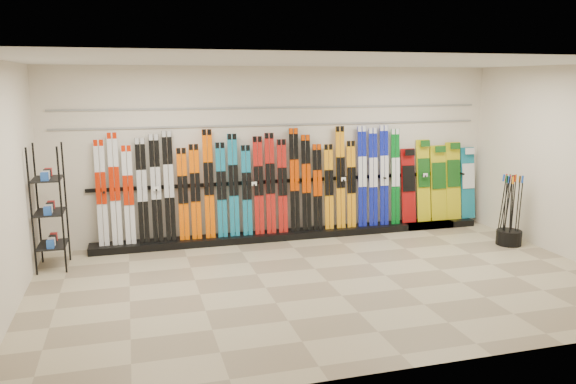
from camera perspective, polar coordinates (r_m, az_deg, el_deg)
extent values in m
plane|color=gray|center=(7.96, 4.02, -9.04)|extent=(8.00, 8.00, 0.00)
plane|color=beige|center=(9.94, -0.76, 3.98)|extent=(8.00, 0.00, 8.00)
plane|color=beige|center=(7.27, -26.96, 0.04)|extent=(0.00, 5.00, 5.00)
plane|color=beige|center=(9.69, 27.02, 2.56)|extent=(0.00, 5.00, 5.00)
plane|color=silver|center=(7.47, 4.35, 13.07)|extent=(8.00, 8.00, 0.00)
cube|color=black|center=(10.07, 0.82, -4.28)|extent=(8.00, 0.40, 0.12)
cube|color=silver|center=(9.50, -18.44, -0.13)|extent=(0.17, 0.17, 1.72)
cube|color=silver|center=(9.49, -17.19, 0.27)|extent=(0.17, 0.18, 1.83)
cube|color=silver|center=(9.50, -15.89, -0.30)|extent=(0.17, 0.16, 1.61)
cube|color=black|center=(9.49, -14.59, 0.11)|extent=(0.17, 0.17, 1.73)
cube|color=black|center=(9.49, -13.27, 0.35)|extent=(0.17, 0.17, 1.78)
cube|color=black|center=(9.50, -12.00, 0.56)|extent=(0.17, 0.18, 1.83)
cube|color=#F25B00|center=(9.53, -10.62, -0.23)|extent=(0.17, 0.15, 1.54)
cube|color=#F25B00|center=(9.55, -9.40, 0.01)|extent=(0.17, 0.16, 1.60)
cube|color=#F25B00|center=(9.57, -8.06, 0.80)|extent=(0.17, 0.18, 1.84)
cube|color=#147293|center=(9.61, -6.78, 0.19)|extent=(0.17, 0.16, 1.62)
cube|color=#147293|center=(9.64, -5.56, 0.68)|extent=(0.17, 0.17, 1.76)
cube|color=#147293|center=(9.69, -4.21, 0.16)|extent=(0.17, 0.15, 1.56)
cube|color=#B11812|center=(9.72, -3.01, 0.65)|extent=(0.17, 0.17, 1.70)
cube|color=#B11812|center=(9.77, -1.81, 0.86)|extent=(0.17, 0.17, 1.75)
cube|color=#B11812|center=(9.83, -0.57, 0.59)|extent=(0.17, 0.16, 1.64)
cube|color=black|center=(9.88, 0.66, 1.20)|extent=(0.17, 0.18, 1.83)
cube|color=black|center=(9.95, 1.87, 0.91)|extent=(0.17, 0.17, 1.71)
cube|color=black|center=(10.02, 3.01, 0.48)|extent=(0.17, 0.15, 1.54)
cube|color=orange|center=(10.09, 4.18, 0.52)|extent=(0.17, 0.15, 1.53)
cube|color=orange|center=(10.16, 5.35, 1.47)|extent=(0.17, 0.18, 1.84)
cube|color=orange|center=(10.25, 6.44, 0.78)|extent=(0.17, 0.16, 1.57)
cube|color=#0F1998|center=(10.32, 7.55, 1.56)|extent=(0.17, 0.18, 1.84)
cube|color=#0F1998|center=(10.41, 8.65, 1.50)|extent=(0.17, 0.18, 1.80)
cube|color=#0F1998|center=(10.50, 9.74, 1.66)|extent=(0.17, 0.18, 1.84)
cube|color=#04641A|center=(10.60, 10.85, 1.53)|extent=(0.17, 0.17, 1.77)
cube|color=#990C0C|center=(10.80, 12.12, 0.63)|extent=(0.28, 0.22, 1.39)
cube|color=gold|center=(10.95, 13.59, 1.12)|extent=(0.27, 0.24, 1.54)
cube|color=gold|center=(11.11, 15.03, 0.89)|extent=(0.32, 0.22, 1.43)
cube|color=gold|center=(11.28, 16.43, 1.09)|extent=(0.31, 0.23, 1.48)
cube|color=#14728C|center=(11.45, 17.79, 0.89)|extent=(0.29, 0.21, 1.37)
cube|color=black|center=(8.98, -23.08, -1.43)|extent=(0.40, 0.60, 1.85)
cylinder|color=black|center=(10.33, 21.52, -4.32)|extent=(0.42, 0.42, 0.25)
cylinder|color=black|center=(10.28, 21.79, -1.63)|extent=(0.04, 0.03, 1.18)
cylinder|color=black|center=(10.34, 21.90, -1.56)|extent=(0.06, 0.04, 1.18)
cylinder|color=black|center=(10.28, 20.86, -1.56)|extent=(0.04, 0.13, 1.18)
cylinder|color=black|center=(10.17, 21.15, -1.71)|extent=(0.06, 0.08, 1.18)
cylinder|color=black|center=(10.27, 21.40, -1.60)|extent=(0.03, 0.16, 1.17)
cylinder|color=black|center=(10.23, 22.26, -1.71)|extent=(0.04, 0.06, 1.18)
cylinder|color=black|center=(10.15, 21.32, -1.75)|extent=(0.05, 0.10, 1.18)
cylinder|color=black|center=(10.34, 21.40, -1.52)|extent=(0.03, 0.15, 1.17)
cylinder|color=black|center=(10.33, 21.09, -1.52)|extent=(0.15, 0.02, 1.17)
cylinder|color=black|center=(10.09, 21.67, -1.85)|extent=(0.02, 0.06, 1.18)
cylinder|color=black|center=(10.23, 22.49, -1.73)|extent=(0.07, 0.05, 1.18)
cube|color=gray|center=(9.87, -0.74, 6.85)|extent=(7.60, 0.02, 0.03)
cube|color=gray|center=(9.85, -0.74, 8.59)|extent=(7.60, 0.02, 0.03)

